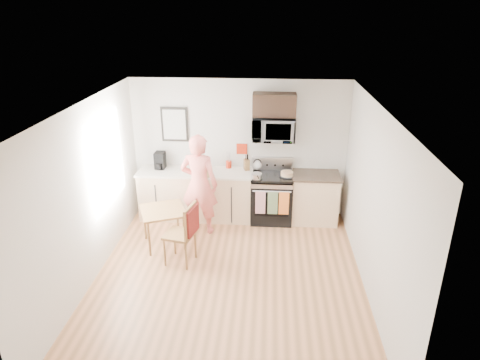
# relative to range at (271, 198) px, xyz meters

# --- Properties ---
(floor) EXTENTS (4.60, 4.60, 0.00)m
(floor) POSITION_rel_range_xyz_m (-0.63, -1.98, -0.44)
(floor) COLOR #925E38
(floor) RESTS_ON ground
(back_wall) EXTENTS (4.00, 0.04, 2.60)m
(back_wall) POSITION_rel_range_xyz_m (-0.63, 0.32, 0.86)
(back_wall) COLOR silver
(back_wall) RESTS_ON floor
(front_wall) EXTENTS (4.00, 0.04, 2.60)m
(front_wall) POSITION_rel_range_xyz_m (-0.63, -4.28, 0.86)
(front_wall) COLOR silver
(front_wall) RESTS_ON floor
(left_wall) EXTENTS (0.04, 4.60, 2.60)m
(left_wall) POSITION_rel_range_xyz_m (-2.63, -1.98, 0.86)
(left_wall) COLOR silver
(left_wall) RESTS_ON floor
(right_wall) EXTENTS (0.04, 4.60, 2.60)m
(right_wall) POSITION_rel_range_xyz_m (1.37, -1.98, 0.86)
(right_wall) COLOR silver
(right_wall) RESTS_ON floor
(ceiling) EXTENTS (4.00, 4.60, 0.04)m
(ceiling) POSITION_rel_range_xyz_m (-0.63, -1.98, 2.16)
(ceiling) COLOR white
(ceiling) RESTS_ON back_wall
(window) EXTENTS (0.06, 1.40, 1.50)m
(window) POSITION_rel_range_xyz_m (-2.59, -1.18, 1.11)
(window) COLOR silver
(window) RESTS_ON left_wall
(cabinet_left) EXTENTS (2.10, 0.60, 0.90)m
(cabinet_left) POSITION_rel_range_xyz_m (-1.43, 0.02, 0.01)
(cabinet_left) COLOR #D9B48B
(cabinet_left) RESTS_ON floor
(countertop_left) EXTENTS (2.14, 0.64, 0.04)m
(countertop_left) POSITION_rel_range_xyz_m (-1.43, 0.02, 0.48)
(countertop_left) COLOR #F0E8CF
(countertop_left) RESTS_ON cabinet_left
(cabinet_right) EXTENTS (0.84, 0.60, 0.90)m
(cabinet_right) POSITION_rel_range_xyz_m (0.80, 0.02, 0.01)
(cabinet_right) COLOR #D9B48B
(cabinet_right) RESTS_ON floor
(countertop_right) EXTENTS (0.88, 0.64, 0.04)m
(countertop_right) POSITION_rel_range_xyz_m (0.80, 0.02, 0.48)
(countertop_right) COLOR black
(countertop_right) RESTS_ON cabinet_right
(range) EXTENTS (0.76, 0.70, 1.16)m
(range) POSITION_rel_range_xyz_m (0.00, 0.00, 0.00)
(range) COLOR black
(range) RESTS_ON floor
(microwave) EXTENTS (0.76, 0.51, 0.42)m
(microwave) POSITION_rel_range_xyz_m (-0.00, 0.10, 1.32)
(microwave) COLOR #B2B2B7
(microwave) RESTS_ON back_wall
(upper_cabinet) EXTENTS (0.76, 0.35, 0.40)m
(upper_cabinet) POSITION_rel_range_xyz_m (-0.00, 0.15, 1.74)
(upper_cabinet) COLOR black
(upper_cabinet) RESTS_ON back_wall
(wall_art) EXTENTS (0.50, 0.04, 0.65)m
(wall_art) POSITION_rel_range_xyz_m (-1.83, 0.30, 1.31)
(wall_art) COLOR black
(wall_art) RESTS_ON back_wall
(wall_trivet) EXTENTS (0.20, 0.02, 0.20)m
(wall_trivet) POSITION_rel_range_xyz_m (-0.58, 0.31, 0.86)
(wall_trivet) COLOR #AE250E
(wall_trivet) RESTS_ON back_wall
(person) EXTENTS (0.72, 0.53, 1.81)m
(person) POSITION_rel_range_xyz_m (-1.27, -0.53, 0.47)
(person) COLOR #DF433D
(person) RESTS_ON floor
(dining_table) EXTENTS (0.79, 0.79, 0.66)m
(dining_table) POSITION_rel_range_xyz_m (-1.81, -1.04, 0.14)
(dining_table) COLOR brown
(dining_table) RESTS_ON floor
(chair) EXTENTS (0.56, 0.52, 1.02)m
(chair) POSITION_rel_range_xyz_m (-1.29, -1.58, 0.22)
(chair) COLOR brown
(chair) RESTS_ON floor
(knife_block) EXTENTS (0.13, 0.15, 0.20)m
(knife_block) POSITION_rel_range_xyz_m (-0.48, 0.17, 0.61)
(knife_block) COLOR brown
(knife_block) RESTS_ON countertop_left
(utensil_crock) EXTENTS (0.11, 0.11, 0.32)m
(utensil_crock) POSITION_rel_range_xyz_m (-0.82, 0.24, 0.63)
(utensil_crock) COLOR #AE250E
(utensil_crock) RESTS_ON countertop_left
(fruit_bowl) EXTENTS (0.23, 0.23, 0.10)m
(fruit_bowl) POSITION_rel_range_xyz_m (-1.37, 0.07, 0.54)
(fruit_bowl) COLOR silver
(fruit_bowl) RESTS_ON countertop_left
(milk_carton) EXTENTS (0.12, 0.12, 0.25)m
(milk_carton) POSITION_rel_range_xyz_m (-1.38, -0.01, 0.63)
(milk_carton) COLOR tan
(milk_carton) RESTS_ON countertop_left
(coffee_maker) EXTENTS (0.19, 0.27, 0.32)m
(coffee_maker) POSITION_rel_range_xyz_m (-2.11, 0.12, 0.65)
(coffee_maker) COLOR black
(coffee_maker) RESTS_ON countertop_left
(bread_bag) EXTENTS (0.34, 0.26, 0.11)m
(bread_bag) POSITION_rel_range_xyz_m (-1.26, -0.20, 0.56)
(bread_bag) COLOR tan
(bread_bag) RESTS_ON countertop_left
(cake) EXTENTS (0.27, 0.27, 0.09)m
(cake) POSITION_rel_range_xyz_m (0.26, -0.08, 0.53)
(cake) COLOR black
(cake) RESTS_ON range
(kettle) EXTENTS (0.17, 0.17, 0.21)m
(kettle) POSITION_rel_range_xyz_m (-0.28, 0.22, 0.58)
(kettle) COLOR silver
(kettle) RESTS_ON range
(pot) EXTENTS (0.19, 0.32, 0.10)m
(pot) POSITION_rel_range_xyz_m (-0.28, -0.21, 0.54)
(pot) COLOR #B2B2B7
(pot) RESTS_ON range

